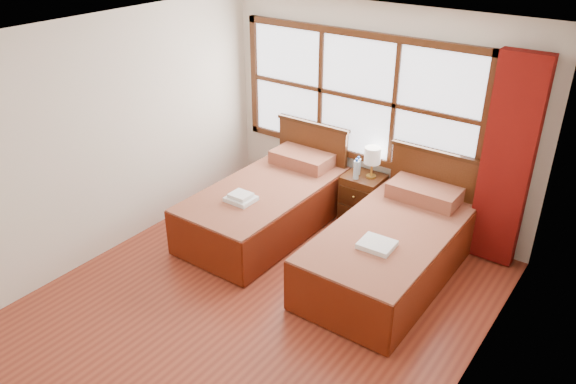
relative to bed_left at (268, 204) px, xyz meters
The scene contains 15 objects.
floor 1.48m from the bed_left, 55.84° to the right, with size 4.50×4.50×0.00m, color brown.
ceiling 2.69m from the bed_left, 55.84° to the right, with size 4.50×4.50×0.00m, color white.
wall_back 1.65m from the bed_left, 52.40° to the left, with size 4.00×4.00×0.00m, color silver.
wall_left 1.94m from the bed_left, 134.82° to the right, with size 4.50×4.50×0.00m, color silver.
wall_right 3.21m from the bed_left, 23.04° to the right, with size 4.50×4.50×0.00m, color silver.
window 1.65m from the bed_left, 61.06° to the left, with size 3.16×0.06×1.56m.
curtain 2.71m from the bed_left, 20.76° to the left, with size 0.50×0.16×2.30m, color maroon.
bed_left is the anchor object (origin of this frame).
bed_right 1.65m from the bed_left, ahead, with size 1.14×2.21×1.11m.
nightstand 1.16m from the bed_left, 43.49° to the left, with size 0.47×0.46×0.62m.
towels_left 0.57m from the bed_left, 90.86° to the right, with size 0.31×0.27×0.09m.
towels_right 1.77m from the bed_left, 15.28° to the right, with size 0.34×0.30×0.05m.
lamp 1.36m from the bed_left, 41.93° to the left, with size 0.20×0.20×0.38m.
bottle_near 1.17m from the bed_left, 46.82° to the left, with size 0.06×0.06×0.23m.
bottle_far 1.12m from the bed_left, 40.75° to the left, with size 0.07×0.07×0.26m.
Camera 1 is at (2.84, -3.47, 3.57)m, focal length 35.00 mm.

